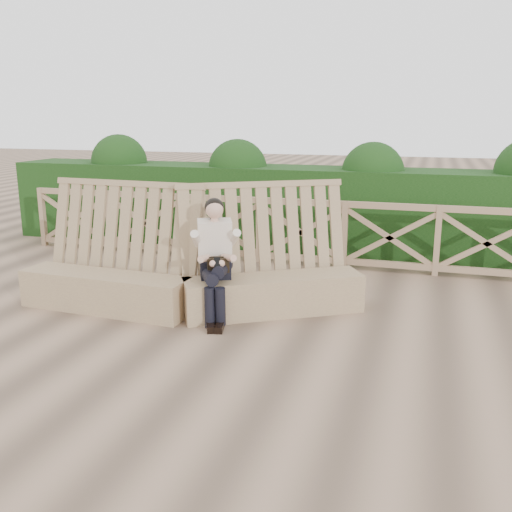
% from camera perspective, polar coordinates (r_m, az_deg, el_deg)
% --- Properties ---
extents(ground, '(60.00, 60.00, 0.00)m').
position_cam_1_polar(ground, '(6.32, -2.78, -8.66)').
color(ground, brown).
rests_on(ground, ground).
extents(bench, '(4.29, 1.83, 1.61)m').
position_cam_1_polar(bench, '(7.28, -6.68, -2.27)').
color(bench, '#87664D').
rests_on(bench, ground).
extents(woman, '(0.59, 0.92, 1.46)m').
position_cam_1_polar(woman, '(6.87, -4.11, 0.10)').
color(woman, black).
rests_on(woman, ground).
extents(guardrail, '(10.10, 0.09, 1.10)m').
position_cam_1_polar(guardrail, '(9.39, 4.47, 2.39)').
color(guardrail, '#9B7B5A').
rests_on(guardrail, ground).
extents(hedge, '(12.00, 1.20, 1.50)m').
position_cam_1_polar(hedge, '(10.51, 5.96, 4.69)').
color(hedge, black).
rests_on(hedge, ground).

